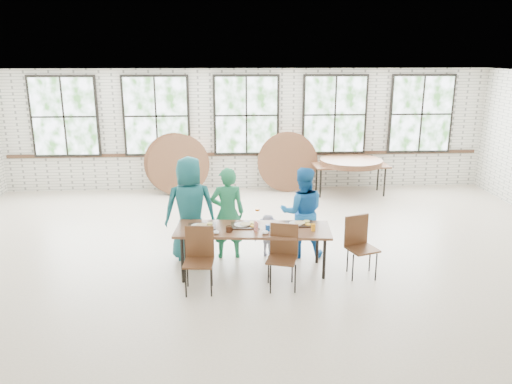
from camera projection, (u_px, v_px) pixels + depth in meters
The scene contains 13 objects.
room at pixel (246, 117), 12.29m from camera, with size 12.00×12.00×12.00m.
dining_table at pixel (253, 231), 7.77m from camera, with size 2.46×1.01×0.74m.
chair_near_left at pixel (199, 253), 7.26m from camera, with size 0.45×0.44×0.95m.
chair_near_right at pixel (283, 250), 7.37m from camera, with size 0.51×0.50×0.95m.
chair_spare at pixel (359, 241), 7.75m from camera, with size 0.53×0.52×0.95m.
adult_teal at pixel (190, 209), 8.29m from camera, with size 0.86×0.56×1.75m, color #1C5F6A.
adult_green at pixel (228, 213), 8.35m from camera, with size 0.57×0.38×1.57m, color #1F7449.
toddler at pixel (268, 236), 8.50m from camera, with size 0.48×0.27×0.74m, color #121239.
adult_blue at pixel (302, 212), 8.42m from camera, with size 0.75×0.59×1.55m, color #1964B4.
storage_table at pixel (351, 167), 12.14m from camera, with size 1.83×0.82×0.74m.
tabletop_clutter at pixel (258, 227), 7.74m from camera, with size 1.99×0.60×0.11m.
round_tops_stacked at pixel (351, 162), 12.10m from camera, with size 1.50×1.50×0.13m.
round_tops_leaning at pixel (214, 164), 12.24m from camera, with size 4.28×0.41×1.49m.
Camera 1 is at (-0.49, -7.88, 3.40)m, focal length 35.00 mm.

